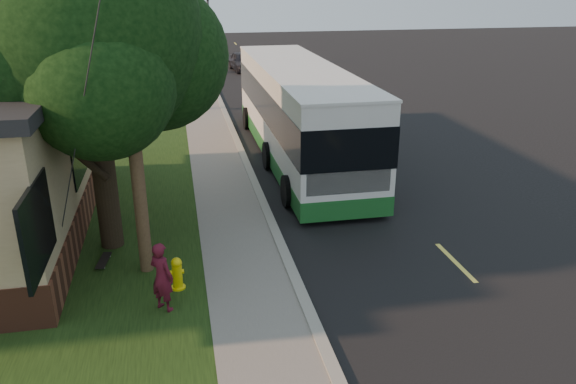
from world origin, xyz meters
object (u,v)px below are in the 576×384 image
object	(u,v)px
utility_pole	(127,73)
transit_bus	(299,110)
skateboard_main	(104,261)
skateboarder	(162,277)
fire_hydrant	(177,273)
leafy_tree	(90,38)
bare_tree_near	(151,69)
traffic_signal	(209,22)
distant_car	(243,61)
bare_tree_far	(163,45)

from	to	relation	value
utility_pole	transit_bus	world-z (taller)	utility_pole
skateboard_main	skateboarder	bearing A→B (deg)	-57.97
fire_hydrant	leafy_tree	bearing A→B (deg)	120.67
bare_tree_near	skateboard_main	xyz separation A→B (m)	(-0.83, -16.47, -2.02)
fire_hydrant	utility_pole	distance (m)	4.37
transit_bus	utility_pole	bearing A→B (deg)	-124.00
traffic_signal	distant_car	world-z (taller)	traffic_signal
utility_pole	skateboarder	bearing A→B (deg)	-76.76
leafy_tree	fire_hydrant	bearing A→B (deg)	-59.33
traffic_signal	bare_tree_near	bearing A→B (deg)	-104.04
fire_hydrant	skateboarder	xyz separation A→B (m)	(-0.29, -0.77, 0.39)
skateboarder	distant_car	xyz separation A→B (m)	(5.50, 31.18, -0.15)
transit_bus	skateboarder	size ratio (longest dim) A/B	8.56
leafy_tree	distant_car	world-z (taller)	leafy_tree
traffic_signal	skateboard_main	world-z (taller)	traffic_signal
bare_tree_near	bare_tree_far	size ratio (longest dim) A/B	1.07
fire_hydrant	skateboard_main	world-z (taller)	fire_hydrant
transit_bus	skateboard_main	bearing A→B (deg)	-130.72
skateboarder	distant_car	world-z (taller)	skateboarder
bare_tree_near	skateboard_main	bearing A→B (deg)	-92.88
utility_pole	distant_car	distance (m)	30.26
traffic_signal	skateboarder	bearing A→B (deg)	-95.57
leafy_tree	bare_tree_far	world-z (taller)	leafy_tree
distant_car	skateboarder	bearing A→B (deg)	-106.21
fire_hydrant	skateboard_main	xyz separation A→B (m)	(-1.73, 1.53, -0.30)
bare_tree_far	skateboard_main	xyz separation A→B (m)	(-1.33, -28.47, -1.88)
skateboarder	traffic_signal	bearing A→B (deg)	-53.13
skateboard_main	distant_car	size ratio (longest dim) A/B	0.22
transit_bus	skateboard_main	xyz separation A→B (m)	(-6.38, -7.42, -1.72)
skateboard_main	transit_bus	bearing A→B (deg)	49.28
utility_pole	bare_tree_near	bearing A→B (deg)	90.66
bare_tree_far	traffic_signal	xyz separation A→B (m)	(3.50, 4.00, 1.16)
utility_pole	traffic_signal	distance (m)	33.26
skateboarder	distant_car	size ratio (longest dim) A/B	0.38
fire_hydrant	bare_tree_far	bearing A→B (deg)	90.76
bare_tree_far	distant_car	bearing A→B (deg)	4.17
leafy_tree	distant_car	xyz separation A→B (m)	(6.78, 27.76, -4.49)
distant_car	skateboard_main	bearing A→B (deg)	-109.71
fire_hydrant	distant_car	xyz separation A→B (m)	(5.21, 30.41, 0.24)
bare_tree_near	skateboarder	distance (m)	18.83
utility_pole	distant_car	bearing A→B (deg)	78.63
bare_tree_near	transit_bus	distance (m)	10.63
bare_tree_far	transit_bus	distance (m)	21.66
bare_tree_near	transit_bus	bearing A→B (deg)	-58.47
transit_bus	fire_hydrant	bearing A→B (deg)	-117.50
bare_tree_near	skateboarder	size ratio (longest dim) A/B	2.88
fire_hydrant	skateboarder	size ratio (longest dim) A/B	0.49
bare_tree_far	utility_pole	bearing A→B (deg)	-90.60
traffic_signal	distant_car	size ratio (longest dim) A/B	1.39
leafy_tree	bare_tree_far	bearing A→B (deg)	87.55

